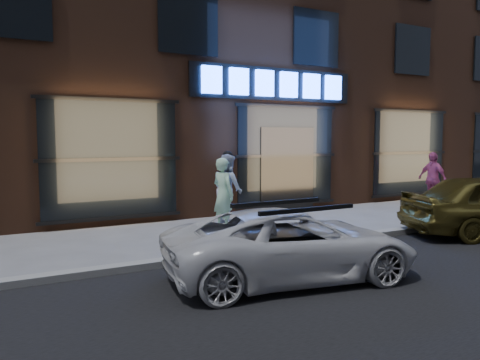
# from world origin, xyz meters

# --- Properties ---
(ground) EXTENTS (90.00, 90.00, 0.00)m
(ground) POSITION_xyz_m (0.00, 0.00, 0.00)
(ground) COLOR slate
(ground) RESTS_ON ground
(curb) EXTENTS (60.00, 0.25, 0.12)m
(curb) POSITION_xyz_m (0.00, 0.00, 0.06)
(curb) COLOR gray
(curb) RESTS_ON ground
(storefront_building) EXTENTS (30.20, 8.28, 10.30)m
(storefront_building) POSITION_xyz_m (-0.00, 7.99, 5.15)
(storefront_building) COLOR #54301E
(storefront_building) RESTS_ON ground
(man_bowtie) EXTENTS (0.53, 0.68, 1.66)m
(man_bowtie) POSITION_xyz_m (-2.89, 2.24, 0.83)
(man_bowtie) COLOR #B8F2D3
(man_bowtie) RESTS_ON ground
(man_cap) EXTENTS (0.66, 0.84, 1.72)m
(man_cap) POSITION_xyz_m (-2.41, 2.97, 0.86)
(man_cap) COLOR silver
(man_cap) RESTS_ON ground
(passerby) EXTENTS (0.43, 0.99, 1.67)m
(passerby) POSITION_xyz_m (4.58, 2.65, 0.83)
(passerby) COLOR #C8528F
(passerby) RESTS_ON ground
(white_suv) EXTENTS (4.04, 2.36, 1.06)m
(white_suv) POSITION_xyz_m (-3.67, -1.58, 0.53)
(white_suv) COLOR silver
(white_suv) RESTS_ON ground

